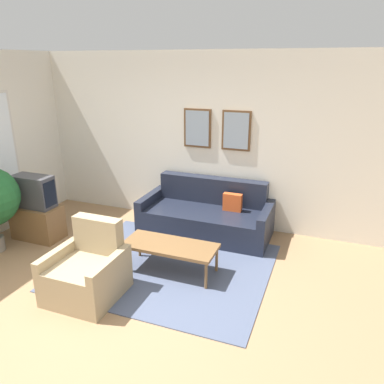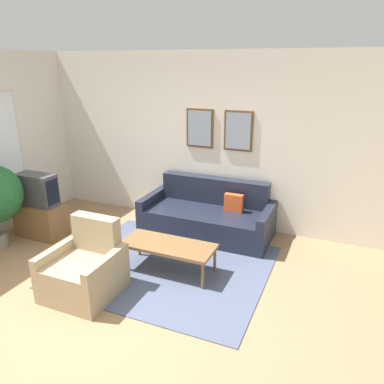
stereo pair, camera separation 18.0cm
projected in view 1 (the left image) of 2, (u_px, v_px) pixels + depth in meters
ground_plane at (94, 310)px, 4.03m from camera, size 16.00×16.00×0.00m
area_rug at (169, 267)px, 4.87m from camera, size 2.55×2.18×0.01m
wall_back at (187, 139)px, 5.98m from camera, size 8.00×0.09×2.70m
couch at (207, 216)px, 5.76m from camera, size 1.96×0.90×0.82m
coffee_table at (170, 247)px, 4.65m from camera, size 1.18×0.50×0.39m
tv_stand at (38, 222)px, 5.61m from camera, size 0.71×0.41×0.50m
tv at (34, 191)px, 5.45m from camera, size 0.61×0.28×0.47m
armchair at (88, 272)px, 4.22m from camera, size 0.76×0.76×0.85m
potted_plant_by_window at (28, 209)px, 5.71m from camera, size 0.41×0.41×0.68m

